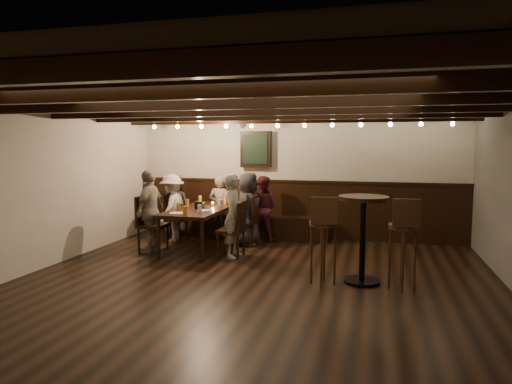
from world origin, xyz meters
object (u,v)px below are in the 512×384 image
(chair_left_near, at_px, (174,227))
(dining_table, at_px, (201,212))
(chair_left_far, at_px, (152,235))
(person_bench_right, at_px, (262,208))
(chair_right_near, at_px, (247,230))
(person_bench_centre, at_px, (220,207))
(chair_right_far, at_px, (232,240))
(person_right_near, at_px, (248,209))
(person_right_far, at_px, (234,216))
(person_left_far, at_px, (150,211))
(person_left_near, at_px, (172,208))
(bar_stool_left, at_px, (323,252))
(person_bench_left, at_px, (175,205))
(high_top_table, at_px, (363,226))
(bar_stool_right, at_px, (402,256))

(chair_left_near, bearing_deg, dining_table, 57.96)
(chair_left_far, height_order, person_bench_right, person_bench_right)
(dining_table, relative_size, chair_right_near, 2.11)
(chair_left_near, bearing_deg, person_bench_centre, 129.85)
(chair_right_far, distance_m, person_right_near, 0.98)
(person_right_far, bearing_deg, person_left_far, 90.00)
(person_left_near, height_order, person_right_near, person_right_near)
(dining_table, xyz_separation_m, chair_right_near, (0.71, 0.46, -0.38))
(bar_stool_left, bearing_deg, person_bench_left, 134.84)
(person_bench_left, distance_m, bar_stool_left, 4.07)
(chair_right_far, xyz_separation_m, person_right_far, (0.03, 0.00, 0.41))
(person_right_near, relative_size, high_top_table, 1.15)
(chair_left_far, xyz_separation_m, person_bench_centre, (0.71, 1.51, 0.32))
(chair_left_far, bearing_deg, high_top_table, 75.31)
(person_bench_right, distance_m, bar_stool_right, 3.45)
(dining_table, height_order, bar_stool_right, bar_stool_right)
(person_left_near, xyz_separation_m, person_left_far, (0.01, -0.90, 0.07))
(chair_left_near, bearing_deg, person_bench_left, -158.09)
(chair_left_far, relative_size, person_bench_centre, 0.79)
(person_bench_left, height_order, bar_stool_right, person_bench_left)
(person_left_far, relative_size, person_right_near, 1.06)
(person_right_far, height_order, high_top_table, person_right_far)
(chair_left_near, bearing_deg, chair_right_near, 90.00)
(person_bench_right, bearing_deg, chair_right_far, 82.38)
(high_top_table, bearing_deg, person_right_near, 139.19)
(dining_table, height_order, chair_left_far, chair_left_far)
(dining_table, height_order, person_right_far, person_right_far)
(person_bench_left, distance_m, person_left_near, 0.47)
(dining_table, xyz_separation_m, bar_stool_left, (2.34, -1.56, -0.22))
(chair_left_near, xyz_separation_m, chair_right_far, (1.45, -0.89, 0.00))
(person_right_far, distance_m, bar_stool_left, 1.96)
(person_bench_centre, bearing_deg, bar_stool_right, 142.08)
(chair_right_near, relative_size, person_right_near, 0.68)
(person_bench_centre, height_order, person_left_near, person_left_near)
(chair_left_near, relative_size, chair_right_near, 0.98)
(chair_left_far, distance_m, high_top_table, 3.70)
(person_bench_left, distance_m, person_bench_right, 1.80)
(chair_right_near, xyz_separation_m, bar_stool_left, (1.63, -2.02, 0.16))
(high_top_table, distance_m, bar_stool_right, 0.62)
(chair_right_near, relative_size, person_bench_left, 0.73)
(dining_table, bearing_deg, person_bench_left, 135.00)
(chair_right_near, bearing_deg, person_left_near, 90.00)
(person_left_near, bearing_deg, dining_table, 59.04)
(chair_right_near, bearing_deg, high_top_table, -130.97)
(person_bench_centre, height_order, person_bench_right, person_bench_right)
(person_left_near, distance_m, person_right_near, 1.50)
(person_left_far, height_order, bar_stool_left, person_left_far)
(person_left_far, bearing_deg, chair_left_near, 178.03)
(bar_stool_right, bearing_deg, dining_table, 147.92)
(chair_left_far, bearing_deg, person_right_far, 90.00)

